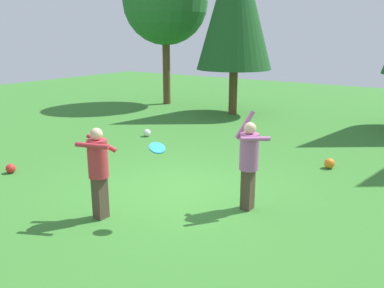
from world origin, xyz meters
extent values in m
plane|color=#387A2D|center=(0.00, 0.00, 0.00)|extent=(40.00, 40.00, 0.00)
cube|color=#4C382D|center=(1.55, 0.01, 0.38)|extent=(0.19, 0.22, 0.75)
cylinder|color=#A85693|center=(1.55, 0.01, 1.08)|extent=(0.34, 0.34, 0.66)
sphere|color=beige|center=(1.55, 0.01, 1.51)|extent=(0.21, 0.21, 0.21)
cylinder|color=#A85693|center=(1.72, -0.11, 1.37)|extent=(0.40, 0.50, 0.12)
cylinder|color=#A85693|center=(1.39, 0.12, 1.53)|extent=(0.29, 0.35, 0.51)
cube|color=#4C382D|center=(-0.37, -1.76, 0.37)|extent=(0.19, 0.22, 0.75)
cylinder|color=#B72D38|center=(-0.37, -1.76, 1.07)|extent=(0.34, 0.34, 0.65)
sphere|color=beige|center=(-0.37, -1.76, 1.49)|extent=(0.21, 0.21, 0.21)
cylinder|color=#B72D38|center=(-0.45, -1.58, 1.29)|extent=(0.51, 0.29, 0.32)
cylinder|color=#B72D38|center=(-0.28, -1.95, 1.35)|extent=(0.54, 0.30, 0.10)
cylinder|color=#2393D1|center=(0.57, -1.34, 1.31)|extent=(0.34, 0.35, 0.14)
sphere|color=orange|center=(2.10, 3.20, 0.12)|extent=(0.24, 0.24, 0.24)
sphere|color=white|center=(-3.52, 3.16, 0.11)|extent=(0.23, 0.23, 0.23)
sphere|color=red|center=(-3.83, -1.27, 0.11)|extent=(0.22, 0.22, 0.22)
cylinder|color=brown|center=(-3.15, 7.96, 1.60)|extent=(0.33, 0.33, 3.21)
cone|color=#1E5123|center=(-3.15, 7.96, 4.33)|extent=(2.89, 2.89, 5.13)
cylinder|color=brown|center=(-6.83, 8.43, 1.67)|extent=(0.33, 0.33, 3.34)
sphere|color=#28662D|center=(-6.83, 8.43, 4.44)|extent=(3.67, 3.67, 3.67)
camera|label=1|loc=(4.63, -6.27, 3.09)|focal=38.30mm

